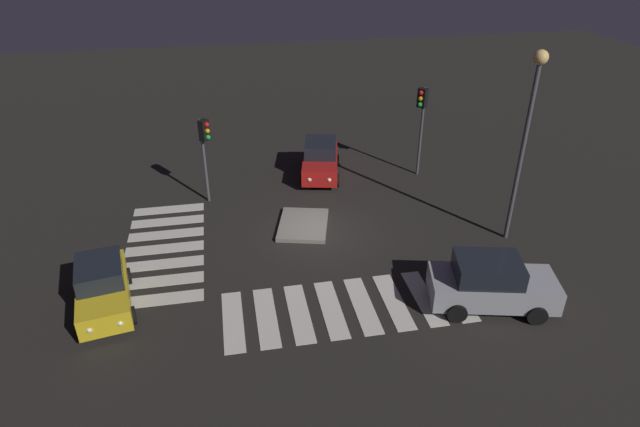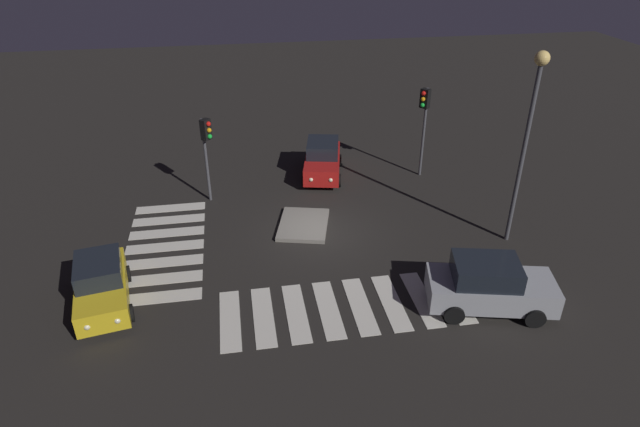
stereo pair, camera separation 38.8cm
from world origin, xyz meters
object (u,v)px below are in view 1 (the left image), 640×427
at_px(car_red, 320,159).
at_px(car_silver, 491,284).
at_px(traffic_island, 303,225).
at_px(street_lamp, 529,118).
at_px(traffic_light_west, 422,111).
at_px(car_yellow, 102,287).
at_px(traffic_light_south, 205,141).

distance_m(car_red, car_silver, 12.48).
relative_size(traffic_island, street_lamp, 0.41).
height_order(car_silver, street_lamp, street_lamp).
xyz_separation_m(car_silver, traffic_light_west, (-10.93, 1.20, 2.62)).
xyz_separation_m(traffic_light_west, street_lamp, (6.79, 1.66, 1.84)).
distance_m(traffic_island, car_silver, 8.75).
distance_m(traffic_island, street_lamp, 10.30).
height_order(car_red, traffic_light_west, traffic_light_west).
distance_m(traffic_island, car_red, 5.56).
bearing_deg(traffic_island, traffic_light_west, 122.08).
height_order(car_red, car_yellow, car_red).
xyz_separation_m(traffic_light_south, street_lamp, (5.74, 12.46, 2.26)).
xyz_separation_m(traffic_island, car_yellow, (4.20, -7.78, 0.76)).
xyz_separation_m(car_yellow, traffic_light_south, (-7.41, 3.77, 2.29)).
xyz_separation_m(traffic_light_west, traffic_light_south, (1.05, -10.81, -0.42)).
bearing_deg(traffic_light_west, traffic_island, -6.84).
bearing_deg(street_lamp, car_red, -139.18).
bearing_deg(traffic_light_west, car_silver, 44.80).
relative_size(car_red, traffic_light_south, 1.07).
height_order(traffic_island, street_lamp, street_lamp).
relative_size(car_silver, traffic_light_south, 1.12).
bearing_deg(street_lamp, traffic_island, -106.63).
height_order(car_red, traffic_light_south, traffic_light_south).
relative_size(car_red, street_lamp, 0.56).
height_order(traffic_island, traffic_light_south, traffic_light_south).
xyz_separation_m(car_yellow, traffic_light_west, (-8.46, 14.58, 2.72)).
bearing_deg(traffic_light_west, car_red, -49.58).
relative_size(traffic_island, traffic_light_south, 0.79).
height_order(traffic_island, traffic_light_west, traffic_light_west).
relative_size(car_silver, street_lamp, 0.58).
bearing_deg(traffic_light_south, traffic_light_west, 45.88).
height_order(car_yellow, traffic_light_south, traffic_light_south).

